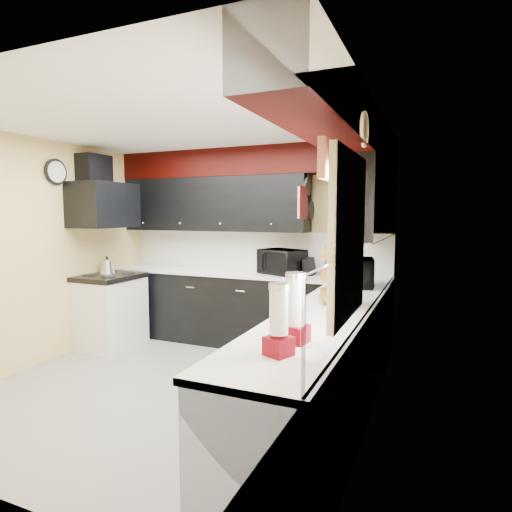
{
  "coord_description": "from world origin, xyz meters",
  "views": [
    {
      "loc": [
        2.26,
        -3.38,
        1.68
      ],
      "look_at": [
        0.44,
        0.88,
        1.22
      ],
      "focal_mm": 30.0,
      "sensor_mm": 36.0,
      "label": 1
    }
  ],
  "objects_px": {
    "utensil_crock": "(328,271)",
    "kettle": "(107,266)",
    "toaster_oven": "(282,262)",
    "microwave": "(356,272)",
    "knife_block": "(309,267)"
  },
  "relations": [
    {
      "from": "utensil_crock",
      "to": "kettle",
      "type": "distance_m",
      "value": 2.78
    },
    {
      "from": "toaster_oven",
      "to": "utensil_crock",
      "type": "relative_size",
      "value": 3.64
    },
    {
      "from": "toaster_oven",
      "to": "utensil_crock",
      "type": "xyz_separation_m",
      "value": [
        0.59,
        -0.04,
        -0.08
      ]
    },
    {
      "from": "kettle",
      "to": "microwave",
      "type": "bearing_deg",
      "value": 2.87
    },
    {
      "from": "toaster_oven",
      "to": "knife_block",
      "type": "bearing_deg",
      "value": 24.44
    },
    {
      "from": "toaster_oven",
      "to": "kettle",
      "type": "bearing_deg",
      "value": -137.61
    },
    {
      "from": "knife_block",
      "to": "utensil_crock",
      "type": "bearing_deg",
      "value": 6.75
    },
    {
      "from": "toaster_oven",
      "to": "microwave",
      "type": "relative_size",
      "value": 1.03
    },
    {
      "from": "kettle",
      "to": "utensil_crock",
      "type": "bearing_deg",
      "value": 13.28
    },
    {
      "from": "microwave",
      "to": "knife_block",
      "type": "bearing_deg",
      "value": 39.51
    },
    {
      "from": "toaster_oven",
      "to": "knife_block",
      "type": "distance_m",
      "value": 0.35
    },
    {
      "from": "toaster_oven",
      "to": "utensil_crock",
      "type": "distance_m",
      "value": 0.6
    },
    {
      "from": "microwave",
      "to": "utensil_crock",
      "type": "bearing_deg",
      "value": 27.97
    },
    {
      "from": "microwave",
      "to": "kettle",
      "type": "relative_size",
      "value": 2.66
    },
    {
      "from": "microwave",
      "to": "utensil_crock",
      "type": "xyz_separation_m",
      "value": [
        -0.4,
        0.48,
        -0.07
      ]
    }
  ]
}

